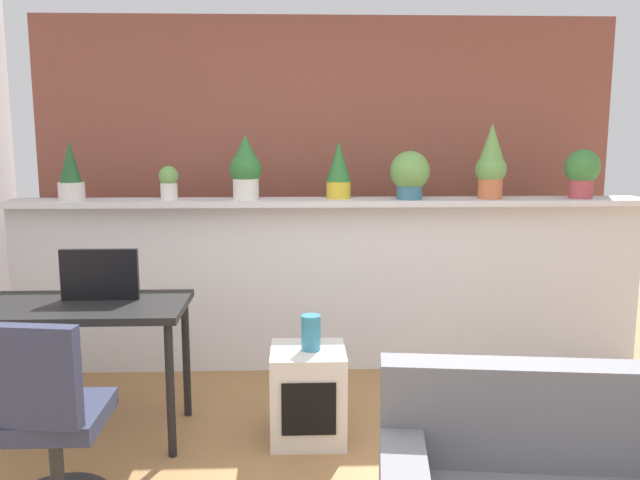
{
  "coord_description": "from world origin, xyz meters",
  "views": [
    {
      "loc": [
        -0.24,
        -2.53,
        1.66
      ],
      "look_at": [
        -0.1,
        1.13,
        1.05
      ],
      "focal_mm": 37.3,
      "sensor_mm": 36.0,
      "label": 1
    }
  ],
  "objects_px": {
    "potted_plant_2": "(246,167)",
    "potted_plant_6": "(582,171)",
    "potted_plant_3": "(339,170)",
    "potted_plant_5": "(491,162)",
    "potted_plant_0": "(71,173)",
    "vase_on_shelf": "(311,333)",
    "side_cube_shelf": "(308,394)",
    "potted_plant_1": "(169,182)",
    "office_chair": "(48,435)",
    "tv_monitor": "(100,275)",
    "potted_plant_4": "(410,174)",
    "desk": "(83,319)"
  },
  "relations": [
    {
      "from": "tv_monitor",
      "to": "potted_plant_4",
      "type": "bearing_deg",
      "value": 26.17
    },
    {
      "from": "desk",
      "to": "tv_monitor",
      "type": "bearing_deg",
      "value": 45.43
    },
    {
      "from": "potted_plant_3",
      "to": "potted_plant_5",
      "type": "distance_m",
      "value": 1.03
    },
    {
      "from": "potted_plant_6",
      "to": "side_cube_shelf",
      "type": "height_order",
      "value": "potted_plant_6"
    },
    {
      "from": "potted_plant_5",
      "to": "potted_plant_4",
      "type": "bearing_deg",
      "value": -179.42
    },
    {
      "from": "potted_plant_2",
      "to": "vase_on_shelf",
      "type": "distance_m",
      "value": 1.41
    },
    {
      "from": "potted_plant_1",
      "to": "potted_plant_5",
      "type": "xyz_separation_m",
      "value": [
        2.18,
        -0.04,
        0.13
      ]
    },
    {
      "from": "potted_plant_1",
      "to": "side_cube_shelf",
      "type": "xyz_separation_m",
      "value": [
        0.91,
        -1.1,
        -1.07
      ]
    },
    {
      "from": "potted_plant_6",
      "to": "side_cube_shelf",
      "type": "bearing_deg",
      "value": -150.54
    },
    {
      "from": "potted_plant_5",
      "to": "desk",
      "type": "height_order",
      "value": "potted_plant_5"
    },
    {
      "from": "potted_plant_0",
      "to": "potted_plant_5",
      "type": "distance_m",
      "value": 2.82
    },
    {
      "from": "potted_plant_2",
      "to": "vase_on_shelf",
      "type": "xyz_separation_m",
      "value": [
        0.41,
        -1.07,
        -0.82
      ]
    },
    {
      "from": "potted_plant_0",
      "to": "potted_plant_4",
      "type": "bearing_deg",
      "value": -0.84
    },
    {
      "from": "side_cube_shelf",
      "to": "vase_on_shelf",
      "type": "bearing_deg",
      "value": 12.86
    },
    {
      "from": "desk",
      "to": "tv_monitor",
      "type": "distance_m",
      "value": 0.25
    },
    {
      "from": "potted_plant_2",
      "to": "potted_plant_6",
      "type": "relative_size",
      "value": 1.29
    },
    {
      "from": "potted_plant_2",
      "to": "side_cube_shelf",
      "type": "bearing_deg",
      "value": -69.9
    },
    {
      "from": "potted_plant_5",
      "to": "potted_plant_0",
      "type": "bearing_deg",
      "value": 179.44
    },
    {
      "from": "potted_plant_2",
      "to": "desk",
      "type": "bearing_deg",
      "value": -128.67
    },
    {
      "from": "vase_on_shelf",
      "to": "potted_plant_1",
      "type": "bearing_deg",
      "value": 130.4
    },
    {
      "from": "potted_plant_3",
      "to": "vase_on_shelf",
      "type": "distance_m",
      "value": 1.39
    },
    {
      "from": "side_cube_shelf",
      "to": "desk",
      "type": "bearing_deg",
      "value": 176.75
    },
    {
      "from": "potted_plant_4",
      "to": "office_chair",
      "type": "relative_size",
      "value": 0.36
    },
    {
      "from": "potted_plant_0",
      "to": "potted_plant_2",
      "type": "distance_m",
      "value": 1.16
    },
    {
      "from": "potted_plant_0",
      "to": "potted_plant_1",
      "type": "relative_size",
      "value": 1.75
    },
    {
      "from": "potted_plant_5",
      "to": "side_cube_shelf",
      "type": "relative_size",
      "value": 1.02
    },
    {
      "from": "potted_plant_3",
      "to": "potted_plant_6",
      "type": "bearing_deg",
      "value": -1.52
    },
    {
      "from": "potted_plant_3",
      "to": "side_cube_shelf",
      "type": "height_order",
      "value": "potted_plant_3"
    },
    {
      "from": "potted_plant_6",
      "to": "side_cube_shelf",
      "type": "xyz_separation_m",
      "value": [
        -1.9,
        -1.07,
        -1.14
      ]
    },
    {
      "from": "tv_monitor",
      "to": "office_chair",
      "type": "distance_m",
      "value": 1.02
    },
    {
      "from": "potted_plant_1",
      "to": "office_chair",
      "type": "bearing_deg",
      "value": -96.32
    },
    {
      "from": "potted_plant_1",
      "to": "side_cube_shelf",
      "type": "bearing_deg",
      "value": -50.21
    },
    {
      "from": "potted_plant_5",
      "to": "potted_plant_2",
      "type": "bearing_deg",
      "value": 179.19
    },
    {
      "from": "potted_plant_1",
      "to": "potted_plant_2",
      "type": "distance_m",
      "value": 0.53
    },
    {
      "from": "potted_plant_4",
      "to": "side_cube_shelf",
      "type": "height_order",
      "value": "potted_plant_4"
    },
    {
      "from": "potted_plant_5",
      "to": "tv_monitor",
      "type": "relative_size",
      "value": 1.22
    },
    {
      "from": "potted_plant_1",
      "to": "tv_monitor",
      "type": "bearing_deg",
      "value": -102.6
    },
    {
      "from": "potted_plant_3",
      "to": "side_cube_shelf",
      "type": "bearing_deg",
      "value": -101.82
    },
    {
      "from": "office_chair",
      "to": "vase_on_shelf",
      "type": "distance_m",
      "value": 1.37
    },
    {
      "from": "potted_plant_3",
      "to": "potted_plant_5",
      "type": "relative_size",
      "value": 0.77
    },
    {
      "from": "potted_plant_0",
      "to": "potted_plant_5",
      "type": "height_order",
      "value": "potted_plant_5"
    },
    {
      "from": "potted_plant_1",
      "to": "potted_plant_5",
      "type": "bearing_deg",
      "value": -1.07
    },
    {
      "from": "potted_plant_3",
      "to": "potted_plant_5",
      "type": "height_order",
      "value": "potted_plant_5"
    },
    {
      "from": "potted_plant_2",
      "to": "potted_plant_3",
      "type": "relative_size",
      "value": 1.11
    },
    {
      "from": "potted_plant_4",
      "to": "side_cube_shelf",
      "type": "xyz_separation_m",
      "value": [
        -0.71,
        -1.05,
        -1.12
      ]
    },
    {
      "from": "potted_plant_0",
      "to": "potted_plant_5",
      "type": "xyz_separation_m",
      "value": [
        2.82,
        -0.03,
        0.07
      ]
    },
    {
      "from": "desk",
      "to": "side_cube_shelf",
      "type": "height_order",
      "value": "desk"
    },
    {
      "from": "potted_plant_6",
      "to": "office_chair",
      "type": "bearing_deg",
      "value": -149.04
    },
    {
      "from": "potted_plant_1",
      "to": "potted_plant_3",
      "type": "distance_m",
      "value": 1.15
    },
    {
      "from": "potted_plant_0",
      "to": "potted_plant_6",
      "type": "bearing_deg",
      "value": -0.17
    }
  ]
}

